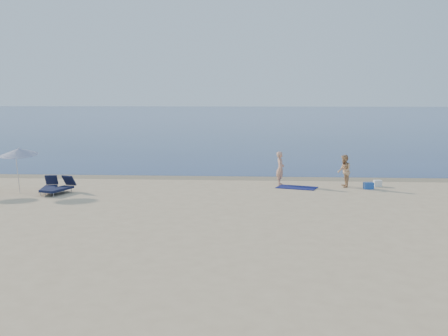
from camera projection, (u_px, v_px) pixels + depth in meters
The scene contains 11 objects.
ground at pixel (211, 325), 11.15m from camera, with size 160.00×160.00×0.00m, color #D2B58C.
sea at pixel (256, 116), 110.05m from camera, with size 240.00×160.00×0.01m, color #0D2252.
wet_sand_strip at pixel (243, 178), 30.34m from camera, with size 240.00×1.60×0.00m, color #847254.
person_left at pixel (280, 168), 27.97m from camera, with size 0.61×0.40×1.68m, color tan.
person_right at pixel (344, 171), 27.34m from camera, with size 0.77×0.60×1.59m, color tan.
beach_towel at pixel (297, 187), 27.24m from camera, with size 1.88×1.05×0.03m, color #0F134E.
white_bag at pixel (378, 183), 27.58m from camera, with size 0.37×0.31×0.31m, color silver.
blue_cooler at pixel (368, 186), 26.89m from camera, with size 0.45×0.32×0.32m, color #1F4DAA.
umbrella_near at pixel (19, 152), 25.65m from camera, with size 1.86×1.88×2.20m.
lounger_left at pixel (49, 187), 25.84m from camera, with size 0.83×1.77×0.75m.
lounger_right at pixel (60, 188), 25.60m from camera, with size 1.10×1.85×0.78m.
Camera 1 is at (0.94, -10.60, 4.58)m, focal length 45.00 mm.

